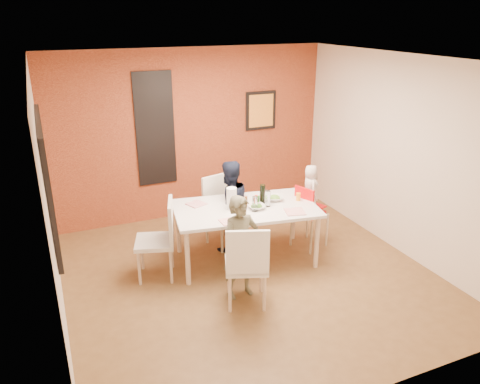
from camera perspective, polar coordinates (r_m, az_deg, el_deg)
name	(u,v)px	position (r m, az deg, el deg)	size (l,w,h in m)	color
ground	(249,275)	(6.15, 1.12, -10.10)	(4.50, 4.50, 0.00)	brown
ceiling	(251,60)	(5.28, 1.34, 15.82)	(4.50, 4.50, 0.02)	silver
wall_back	(192,135)	(7.59, -5.87, 6.99)	(4.50, 0.02, 2.70)	beige
wall_front	(369,264)	(3.82, 15.49, -8.45)	(4.50, 0.02, 2.70)	beige
wall_left	(48,206)	(5.12, -22.35, -1.55)	(0.02, 4.50, 2.70)	beige
wall_right	(399,155)	(6.78, 18.86, 4.24)	(0.02, 4.50, 2.70)	beige
brick_accent_wall	(192,135)	(7.57, -5.83, 6.95)	(4.50, 0.02, 2.70)	maroon
picture_window_frame	(48,181)	(5.25, -22.41, 1.29)	(0.05, 1.70, 1.30)	black
picture_window_pane	(49,180)	(5.25, -22.25, 1.31)	(0.02, 1.55, 1.15)	black
glassblock_strip	(155,129)	(7.37, -10.31, 7.53)	(0.55, 0.03, 1.70)	#B5BCC5
glassblock_surround	(155,129)	(7.37, -10.30, 7.52)	(0.60, 0.03, 1.76)	black
art_print_frame	(261,111)	(7.92, 2.55, 9.89)	(0.54, 0.03, 0.64)	black
art_print_canvas	(261,111)	(7.91, 2.59, 9.87)	(0.44, 0.01, 0.54)	gold
dining_table	(246,212)	(6.20, 0.68, -2.43)	(2.01, 1.32, 0.78)	white
chair_near	(247,262)	(5.28, 0.83, -8.58)	(0.61, 0.61, 1.02)	white
chair_far	(221,206)	(6.75, -2.30, -1.78)	(0.57, 0.57, 1.01)	silver
chair_left	(162,235)	(5.95, -9.52, -5.22)	(0.59, 0.59, 1.03)	beige
high_chair	(308,211)	(6.67, 8.32, -2.29)	(0.50, 0.50, 0.94)	red
child_near	(241,248)	(5.46, 0.08, -6.79)	(0.46, 0.30, 1.27)	brown
child_far	(229,206)	(6.51, -1.34, -1.77)	(0.64, 0.50, 1.32)	black
toddler	(310,189)	(6.57, 8.56, 0.42)	(0.33, 0.22, 0.68)	beige
plate_near_left	(228,221)	(5.75, -1.41, -3.59)	(0.20, 0.20, 0.01)	white
plate_far_mid	(239,197)	(6.48, -0.18, -0.65)	(0.20, 0.20, 0.01)	white
plate_near_right	(295,212)	(6.06, 6.71, -2.39)	(0.24, 0.24, 0.01)	white
plate_far_left	(196,204)	(6.29, -5.35, -1.45)	(0.22, 0.22, 0.01)	white
salad_bowl_a	(257,207)	(6.11, 2.03, -1.82)	(0.22, 0.22, 0.05)	white
salad_bowl_b	(275,198)	(6.40, 4.23, -0.76)	(0.23, 0.23, 0.06)	silver
wine_bottle	(263,195)	(6.21, 2.77, -0.33)	(0.07, 0.07, 0.28)	black
wine_glass_a	(255,204)	(6.01, 1.82, -1.47)	(0.07, 0.07, 0.20)	silver
wine_glass_b	(268,199)	(6.17, 3.39, -0.82)	(0.08, 0.08, 0.22)	white
paper_towel_roll	(232,199)	(6.05, -1.03, -0.82)	(0.13, 0.13, 0.29)	white
condiment_red	(256,201)	(6.17, 1.96, -1.08)	(0.04, 0.04, 0.15)	red
condiment_green	(258,200)	(6.21, 2.24, -1.04)	(0.03, 0.03, 0.14)	#2C7527
condiment_brown	(246,201)	(6.17, 0.75, -1.14)	(0.04, 0.04, 0.14)	brown
sippy_cup	(298,197)	(6.42, 7.11, -0.58)	(0.06, 0.06, 0.11)	orange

